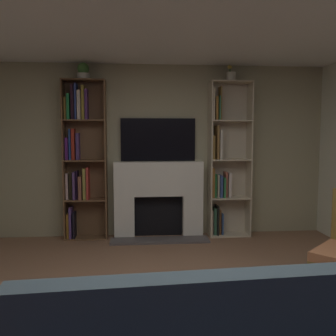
{
  "coord_description": "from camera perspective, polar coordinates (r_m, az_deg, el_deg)",
  "views": [
    {
      "loc": [
        -0.32,
        -2.53,
        1.51
      ],
      "look_at": [
        0.0,
        1.17,
        1.18
      ],
      "focal_mm": 38.9,
      "sensor_mm": 36.0,
      "label": 1
    }
  ],
  "objects": [
    {
      "name": "wall_back_accent",
      "position": [
        5.5,
        -1.6,
        2.71
      ],
      "size": [
        5.18,
        0.06,
        2.55
      ],
      "primitive_type": "cube",
      "color": "tan",
      "rests_on": "ground_plane"
    },
    {
      "name": "fireplace",
      "position": [
        5.42,
        -1.49,
        -4.51
      ],
      "size": [
        1.41,
        0.54,
        1.12
      ],
      "color": "white",
      "rests_on": "ground_plane"
    },
    {
      "name": "tv",
      "position": [
        5.44,
        -1.57,
        4.44
      ],
      "size": [
        1.11,
        0.06,
        0.64
      ],
      "primitive_type": "cube",
      "color": "black",
      "rests_on": "fireplace"
    },
    {
      "name": "bookshelf_left",
      "position": [
        5.43,
        -13.46,
        1.55
      ],
      "size": [
        0.61,
        0.27,
        2.3
      ],
      "color": "brown",
      "rests_on": "ground_plane"
    },
    {
      "name": "bookshelf_right",
      "position": [
        5.53,
        8.79,
        0.73
      ],
      "size": [
        0.61,
        0.3,
        2.3
      ],
      "color": "beige",
      "rests_on": "ground_plane"
    },
    {
      "name": "potted_plant",
      "position": [
        5.44,
        -13.14,
        14.51
      ],
      "size": [
        0.18,
        0.18,
        0.23
      ],
      "color": "beige",
      "rests_on": "bookshelf_left"
    },
    {
      "name": "vase_with_flowers",
      "position": [
        5.56,
        9.81,
        14.08
      ],
      "size": [
        0.13,
        0.13,
        0.23
      ],
      "color": "beige",
      "rests_on": "bookshelf_right"
    },
    {
      "name": "coffee_table",
      "position": [
        2.45,
        6.26,
        -22.37
      ],
      "size": [
        0.91,
        0.44,
        0.44
      ],
      "color": "brown",
      "rests_on": "ground_plane"
    }
  ]
}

